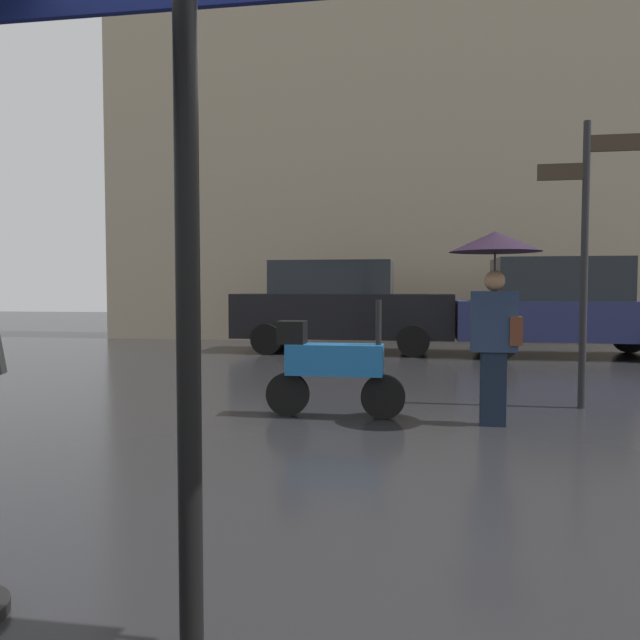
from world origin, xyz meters
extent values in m
plane|color=black|center=(0.00, 0.00, 0.00)|extent=(60.00, 60.00, 0.00)
cylinder|color=black|center=(-0.52, -0.65, 1.30)|extent=(0.07, 0.07, 2.59)
cube|color=black|center=(0.89, 3.80, 0.37)|extent=(0.24, 0.15, 0.73)
cube|color=#1E2D47|center=(0.89, 3.80, 1.03)|extent=(0.44, 0.20, 0.59)
sphere|color=#936B4C|center=(0.89, 3.80, 1.43)|extent=(0.20, 0.20, 0.20)
cube|color=#512819|center=(1.09, 3.80, 0.94)|extent=(0.12, 0.24, 0.28)
cylinder|color=black|center=(0.89, 3.80, 1.56)|extent=(0.02, 0.02, 0.30)
cone|color=black|center=(0.89, 3.80, 1.81)|extent=(0.89, 0.89, 0.20)
cylinder|color=black|center=(-0.19, 3.93, 0.23)|extent=(0.46, 0.09, 0.46)
cylinder|color=black|center=(-1.20, 3.93, 0.23)|extent=(0.46, 0.09, 0.46)
cube|color=#195999|center=(-0.70, 3.93, 0.61)|extent=(1.01, 0.32, 0.32)
cube|color=black|center=(-1.15, 3.93, 0.89)|extent=(0.28, 0.28, 0.24)
cylinder|color=black|center=(-0.24, 3.93, 0.96)|extent=(0.06, 0.06, 0.55)
cube|color=#1E234C|center=(3.12, 10.37, 0.72)|extent=(4.40, 1.80, 0.77)
cube|color=black|center=(2.90, 10.37, 1.53)|extent=(2.42, 1.65, 0.84)
cylinder|color=black|center=(4.55, 11.27, 0.34)|extent=(0.67, 0.18, 0.67)
cylinder|color=black|center=(1.69, 11.27, 0.34)|extent=(0.67, 0.18, 0.67)
cylinder|color=black|center=(1.69, 9.47, 0.34)|extent=(0.67, 0.18, 0.67)
cube|color=black|center=(-1.40, 10.52, 0.78)|extent=(4.55, 1.64, 0.92)
cube|color=black|center=(-1.63, 10.52, 1.58)|extent=(2.50, 1.51, 0.69)
cylinder|color=black|center=(0.08, 11.34, 0.32)|extent=(0.64, 0.18, 0.64)
cylinder|color=black|center=(0.08, 9.70, 0.32)|extent=(0.64, 0.18, 0.64)
cylinder|color=black|center=(-2.88, 11.34, 0.32)|extent=(0.64, 0.18, 0.64)
cylinder|color=black|center=(-2.88, 9.70, 0.32)|extent=(0.64, 0.18, 0.64)
cylinder|color=black|center=(1.99, 4.85, 1.60)|extent=(0.08, 0.08, 3.20)
cube|color=#33281E|center=(2.27, 4.85, 2.95)|extent=(0.56, 0.04, 0.18)
cube|color=#33281E|center=(1.73, 4.85, 2.65)|extent=(0.52, 0.04, 0.18)
cube|color=gray|center=(0.00, 14.00, 7.72)|extent=(16.18, 2.12, 15.43)
camera|label=1|loc=(0.15, -2.37, 1.35)|focal=34.33mm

